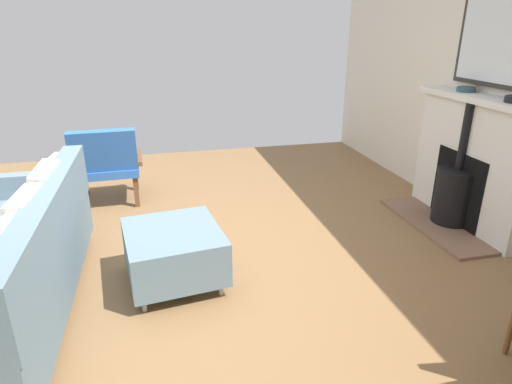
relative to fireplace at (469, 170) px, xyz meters
name	(u,v)px	position (x,y,z in m)	size (l,w,h in m)	color
ground_plane	(165,270)	(2.64, 0.18, -0.51)	(5.69, 6.21, 0.01)	olive
fireplace	(469,170)	(0.00, 0.00, 0.00)	(0.61, 1.36, 1.14)	brown
mirror_over_mantel	(510,25)	(-0.12, 0.00, 1.17)	(0.04, 1.06, 0.97)	#2D2823
mantel_bowl_near	(467,89)	(-0.03, -0.24, 0.65)	(0.16, 0.16, 0.04)	#334C56
sofa	(4,266)	(3.56, 0.53, -0.15)	(0.89, 2.02, 0.84)	#B2B2B7
ottoman	(174,251)	(2.57, 0.36, -0.27)	(0.70, 0.75, 0.40)	#B2B2B7
armchair_accent	(106,162)	(3.10, -1.21, -0.07)	(0.69, 0.62, 0.80)	brown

